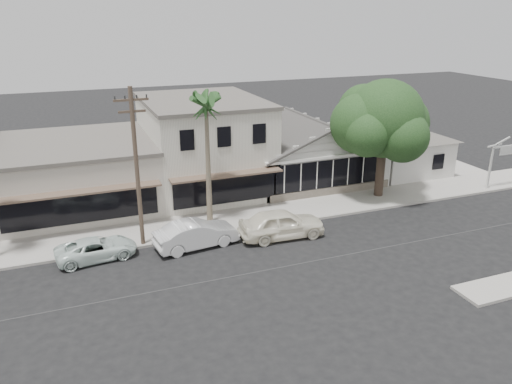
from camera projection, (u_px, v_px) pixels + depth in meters
name	position (u px, v px, depth m)	size (l,w,h in m)	color
ground	(327.00, 259.00, 26.93)	(140.00, 140.00, 0.00)	black
sidewalk_north	(156.00, 231.00, 30.09)	(90.00, 3.50, 0.15)	#9E9991
corner_shop	(307.00, 148.00, 38.68)	(10.40, 8.60, 5.10)	silver
side_cottage	(401.00, 155.00, 41.01)	(6.00, 6.00, 3.00)	silver
row_building_near	(204.00, 146.00, 36.64)	(8.00, 10.00, 6.50)	silver
row_building_midnear	(77.00, 175.00, 33.95)	(10.00, 10.00, 4.20)	beige
utility_pole	(137.00, 165.00, 26.79)	(1.80, 0.24, 9.00)	brown
car_0	(282.00, 224.00, 29.23)	(2.03, 5.06, 1.72)	white
car_1	(196.00, 234.00, 28.04)	(1.65, 4.74, 1.56)	silver
car_2	(96.00, 249.00, 26.74)	(1.96, 4.25, 1.18)	silver
shade_tree	(382.00, 121.00, 34.28)	(7.56, 6.83, 8.38)	#48362B
palm_east	(206.00, 105.00, 28.78)	(3.02, 3.02, 8.69)	#726651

